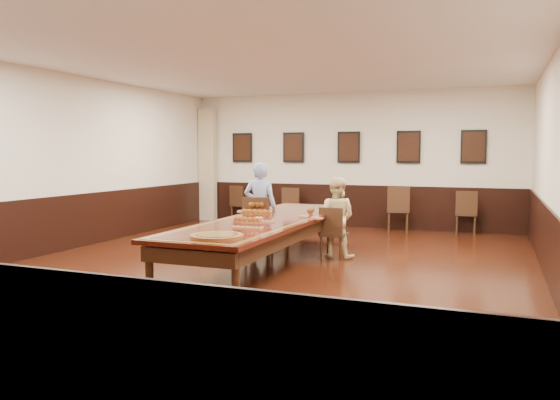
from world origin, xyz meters
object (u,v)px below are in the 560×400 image
at_px(spare_chair_d, 466,212).
at_px(conference_table, 268,227).
at_px(chair_woman, 334,233).
at_px(spare_chair_a, 242,204).
at_px(spare_chair_b, 292,206).
at_px(chair_man, 259,225).
at_px(spare_chair_c, 398,209).
at_px(carved_platter, 217,236).
at_px(person_man, 260,207).
at_px(person_woman, 336,217).

bearing_deg(spare_chair_d, conference_table, 55.58).
distance_m(chair_woman, spare_chair_a, 5.21).
relative_size(spare_chair_b, spare_chair_d, 0.97).
distance_m(spare_chair_b, conference_table, 4.95).
bearing_deg(chair_man, spare_chair_a, -70.29).
xyz_separation_m(spare_chair_a, spare_chair_c, (4.03, -0.31, 0.05)).
xyz_separation_m(chair_man, spare_chair_a, (-2.18, 3.84, -0.04)).
bearing_deg(spare_chair_c, chair_man, 51.24).
distance_m(chair_man, spare_chair_a, 4.42).
height_order(chair_woman, spare_chair_a, spare_chair_a).
relative_size(spare_chair_c, carved_platter, 1.42).
relative_size(spare_chair_b, person_man, 0.57).
xyz_separation_m(spare_chair_a, spare_chair_d, (5.47, -0.13, 0.01)).
xyz_separation_m(conference_table, carved_platter, (0.18, -2.01, 0.16)).
distance_m(spare_chair_c, person_man, 3.91).
xyz_separation_m(spare_chair_d, carved_platter, (-2.52, -6.70, 0.30)).
relative_size(spare_chair_c, conference_table, 0.21).
relative_size(spare_chair_a, spare_chair_b, 1.01).
relative_size(chair_man, person_man, 0.63).
distance_m(spare_chair_d, carved_platter, 7.16).
distance_m(chair_woman, carved_platter, 3.09).
distance_m(person_man, person_woman, 1.40).
height_order(spare_chair_b, conference_table, spare_chair_b).
bearing_deg(chair_woman, chair_man, 3.67).
distance_m(spare_chair_a, carved_platter, 7.44).
bearing_deg(spare_chair_b, spare_chair_c, 164.85).
xyz_separation_m(chair_woman, spare_chair_a, (-3.55, 3.82, 0.03)).
bearing_deg(carved_platter, person_woman, 78.96).
distance_m(spare_chair_a, person_woman, 5.15).
relative_size(spare_chair_d, person_woman, 0.70).
bearing_deg(spare_chair_c, person_man, 50.28).
xyz_separation_m(spare_chair_d, person_man, (-3.30, -3.61, 0.33)).
xyz_separation_m(chair_woman, carved_platter, (-0.60, -3.01, 0.34)).
xyz_separation_m(spare_chair_a, conference_table, (2.77, -4.82, 0.15)).
xyz_separation_m(spare_chair_b, spare_chair_d, (4.06, -0.07, 0.01)).
relative_size(chair_woman, person_man, 0.54).
bearing_deg(person_woman, spare_chair_d, -115.51).
bearing_deg(carved_platter, person_man, 104.26).
distance_m(chair_woman, spare_chair_b, 4.32).
bearing_deg(spare_chair_c, spare_chair_a, -15.57).
bearing_deg(person_man, spare_chair_c, -128.47).
bearing_deg(spare_chair_b, person_man, 91.96).
bearing_deg(person_man, spare_chair_d, -142.34).
bearing_deg(chair_man, carved_platter, 94.54).
bearing_deg(spare_chair_c, spare_chair_b, -16.53).
height_order(chair_man, carved_platter, chair_man).
height_order(chair_man, spare_chair_a, chair_man).
bearing_deg(spare_chair_b, spare_chair_a, -12.38).
height_order(spare_chair_a, spare_chair_c, spare_chair_c).
relative_size(spare_chair_a, carved_platter, 1.28).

